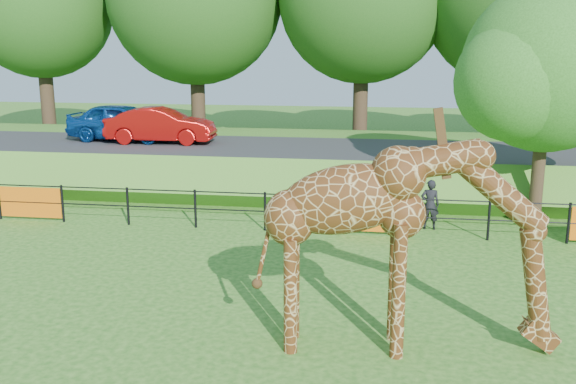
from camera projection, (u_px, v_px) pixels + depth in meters
name	position (u px, v px, depth m)	size (l,w,h in m)	color
ground	(172.00, 371.00, 10.18)	(90.00, 90.00, 0.00)	#235E17
giraffe	(408.00, 246.00, 10.56)	(5.09, 0.94, 3.64)	#4E2910
perimeter_fence	(265.00, 211.00, 17.76)	(28.07, 0.10, 1.10)	black
embankment	(301.00, 161.00, 24.96)	(40.00, 9.00, 1.30)	#235E17
road	(295.00, 149.00, 23.36)	(40.00, 5.00, 0.12)	#2E2E31
car_blue	(123.00, 122.00, 24.74)	(1.71, 4.25, 1.45)	#134B9E
car_red	(161.00, 125.00, 24.19)	(1.41, 4.05, 1.34)	#A50E0B
visitor	(430.00, 204.00, 17.88)	(0.52, 0.34, 1.42)	black
tree_east	(550.00, 74.00, 17.38)	(5.40, 4.71, 6.76)	black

